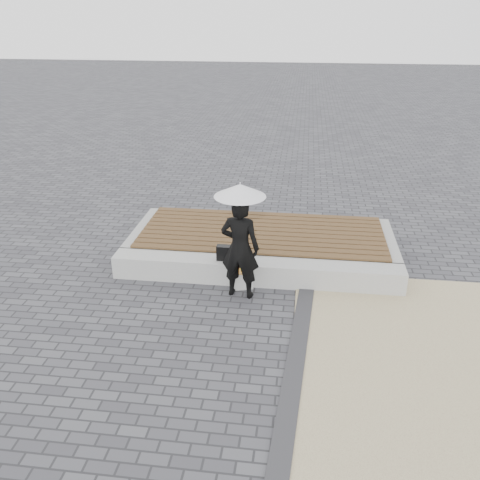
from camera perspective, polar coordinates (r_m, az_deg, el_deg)
name	(u,v)px	position (r m, az deg, el deg)	size (l,w,h in m)	color
ground	(245,335)	(7.52, 0.58, -10.60)	(80.00, 80.00, 0.00)	#47484C
edging_band	(296,359)	(7.08, 6.29, -13.19)	(0.25, 5.20, 0.04)	#2F2F32
seating_ledge	(256,271)	(8.77, 1.81, -3.52)	(5.00, 0.45, 0.40)	#ABACA7
timber_platform	(262,242)	(9.84, 2.50, -0.23)	(5.00, 2.00, 0.40)	#9E9E9A
timber_decking	(262,232)	(9.75, 2.52, 0.94)	(4.60, 2.00, 0.04)	brown
woman	(240,248)	(8.07, 0.00, -0.91)	(0.63, 0.41, 1.72)	black
parasol	(240,190)	(7.70, 0.00, 5.60)	(0.80, 0.80, 1.02)	#BABABF
handbag	(228,253)	(8.65, -1.39, -1.48)	(0.38, 0.13, 0.26)	black
canvas_tote	(243,279)	(8.58, 0.33, -4.41)	(0.33, 0.14, 0.35)	silver
magazine	(243,271)	(8.45, 0.29, -3.52)	(0.32, 0.24, 0.01)	red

